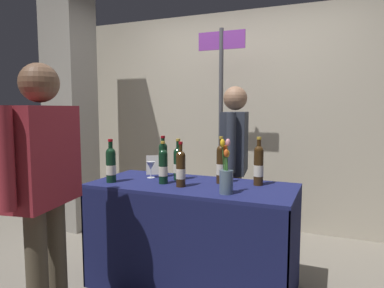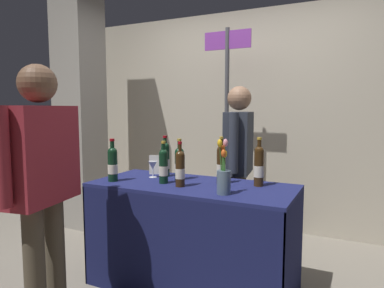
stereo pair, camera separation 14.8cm
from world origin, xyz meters
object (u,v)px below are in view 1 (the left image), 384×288
(taster_foreground_right, at_px, (43,176))
(display_bottle_0, at_px, (163,166))
(featured_wine_bottle, at_px, (111,164))
(vendor_presenter, at_px, (235,156))
(booth_signpost, at_px, (221,113))
(flower_vase, at_px, (226,176))
(concrete_pillar, at_px, (70,98))
(wine_glass_near_vendor, at_px, (151,166))
(tasting_table, at_px, (192,217))

(taster_foreground_right, bearing_deg, display_bottle_0, -33.80)
(featured_wine_bottle, distance_m, vendor_presenter, 1.13)
(booth_signpost, bearing_deg, flower_vase, -70.35)
(concrete_pillar, height_order, wine_glass_near_vendor, concrete_pillar)
(flower_vase, distance_m, taster_foreground_right, 1.12)
(tasting_table, height_order, display_bottle_0, display_bottle_0)
(wine_glass_near_vendor, height_order, taster_foreground_right, taster_foreground_right)
(featured_wine_bottle, relative_size, flower_vase, 0.91)
(wine_glass_near_vendor, bearing_deg, flower_vase, -20.65)
(featured_wine_bottle, xyz_separation_m, wine_glass_near_vendor, (0.20, 0.26, -0.04))
(display_bottle_0, bearing_deg, booth_signpost, 85.39)
(taster_foreground_right, relative_size, booth_signpost, 0.75)
(concrete_pillar, distance_m, featured_wine_bottle, 1.61)
(concrete_pillar, xyz_separation_m, display_bottle_0, (1.59, -0.82, -0.54))
(tasting_table, bearing_deg, taster_foreground_right, -123.03)
(display_bottle_0, bearing_deg, vendor_presenter, 66.20)
(featured_wine_bottle, height_order, display_bottle_0, featured_wine_bottle)
(concrete_pillar, relative_size, vendor_presenter, 1.89)
(tasting_table, bearing_deg, booth_signpost, 96.38)
(wine_glass_near_vendor, bearing_deg, taster_foreground_right, -99.94)
(featured_wine_bottle, xyz_separation_m, display_bottle_0, (0.39, 0.11, -0.00))
(featured_wine_bottle, bearing_deg, display_bottle_0, 15.55)
(wine_glass_near_vendor, bearing_deg, featured_wine_bottle, -127.25)
(concrete_pillar, distance_m, display_bottle_0, 1.87)
(concrete_pillar, xyz_separation_m, booth_signpost, (1.68, 0.29, -0.16))
(wine_glass_near_vendor, height_order, vendor_presenter, vendor_presenter)
(taster_foreground_right, bearing_deg, tasting_table, -42.69)
(flower_vase, relative_size, vendor_presenter, 0.23)
(concrete_pillar, bearing_deg, taster_foreground_right, -52.72)
(concrete_pillar, relative_size, taster_foreground_right, 1.83)
(concrete_pillar, xyz_separation_m, tasting_table, (1.80, -0.75, -0.93))
(tasting_table, height_order, vendor_presenter, vendor_presenter)
(featured_wine_bottle, distance_m, booth_signpost, 1.36)
(concrete_pillar, xyz_separation_m, vendor_presenter, (1.93, -0.06, -0.54))
(concrete_pillar, distance_m, wine_glass_near_vendor, 1.65)
(vendor_presenter, bearing_deg, tasting_table, -19.55)
(vendor_presenter, bearing_deg, display_bottle_0, -32.74)
(booth_signpost, bearing_deg, concrete_pillar, -170.23)
(wine_glass_near_vendor, height_order, booth_signpost, booth_signpost)
(flower_vase, relative_size, taster_foreground_right, 0.23)
(featured_wine_bottle, distance_m, taster_foreground_right, 0.69)
(tasting_table, relative_size, vendor_presenter, 0.97)
(display_bottle_0, height_order, vendor_presenter, vendor_presenter)
(featured_wine_bottle, height_order, flower_vase, flower_vase)
(vendor_presenter, distance_m, taster_foreground_right, 1.71)
(concrete_pillar, relative_size, display_bottle_0, 9.21)
(concrete_pillar, xyz_separation_m, wine_glass_near_vendor, (1.40, -0.67, -0.58))
(tasting_table, relative_size, wine_glass_near_vendor, 11.38)
(display_bottle_0, distance_m, flower_vase, 0.54)
(featured_wine_bottle, bearing_deg, vendor_presenter, 50.14)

